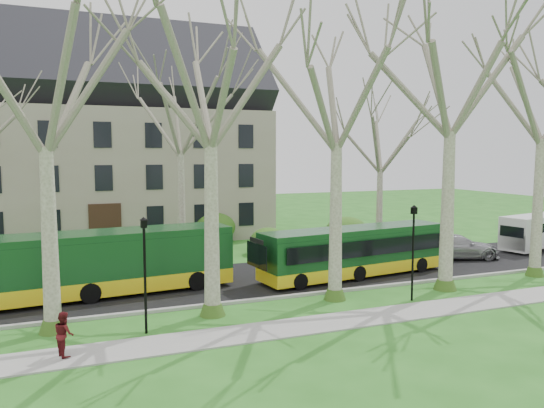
{
  "coord_description": "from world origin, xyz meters",
  "views": [
    {
      "loc": [
        -8.77,
        -20.71,
        6.76
      ],
      "look_at": [
        0.68,
        3.0,
        4.28
      ],
      "focal_mm": 35.0,
      "sensor_mm": 36.0,
      "label": 1
    }
  ],
  "objects_px": {
    "van_a": "(535,233)",
    "pedestrian_b": "(64,334)",
    "bus_lead": "(100,263)",
    "sedan": "(456,246)",
    "bus_follow": "(355,251)"
  },
  "relations": [
    {
      "from": "bus_lead",
      "to": "bus_follow",
      "type": "relative_size",
      "value": 1.13
    },
    {
      "from": "bus_follow",
      "to": "pedestrian_b",
      "type": "height_order",
      "value": "bus_follow"
    },
    {
      "from": "sedan",
      "to": "pedestrian_b",
      "type": "height_order",
      "value": "sedan"
    },
    {
      "from": "bus_follow",
      "to": "van_a",
      "type": "bearing_deg",
      "value": 0.62
    },
    {
      "from": "bus_follow",
      "to": "sedan",
      "type": "height_order",
      "value": "bus_follow"
    },
    {
      "from": "bus_follow",
      "to": "bus_lead",
      "type": "bearing_deg",
      "value": 168.44
    },
    {
      "from": "sedan",
      "to": "van_a",
      "type": "relative_size",
      "value": 0.97
    },
    {
      "from": "sedan",
      "to": "van_a",
      "type": "xyz_separation_m",
      "value": [
        7.08,
        0.37,
        0.43
      ]
    },
    {
      "from": "bus_follow",
      "to": "pedestrian_b",
      "type": "relative_size",
      "value": 7.37
    },
    {
      "from": "van_a",
      "to": "pedestrian_b",
      "type": "height_order",
      "value": "van_a"
    },
    {
      "from": "bus_lead",
      "to": "sedan",
      "type": "bearing_deg",
      "value": -3.48
    },
    {
      "from": "sedan",
      "to": "pedestrian_b",
      "type": "xyz_separation_m",
      "value": [
        -23.26,
        -8.16,
        -0.03
      ]
    },
    {
      "from": "sedan",
      "to": "pedestrian_b",
      "type": "bearing_deg",
      "value": 124.88
    },
    {
      "from": "bus_lead",
      "to": "sedan",
      "type": "xyz_separation_m",
      "value": [
        21.63,
        0.78,
        -0.79
      ]
    },
    {
      "from": "pedestrian_b",
      "to": "sedan",
      "type": "bearing_deg",
      "value": -89.32
    }
  ]
}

